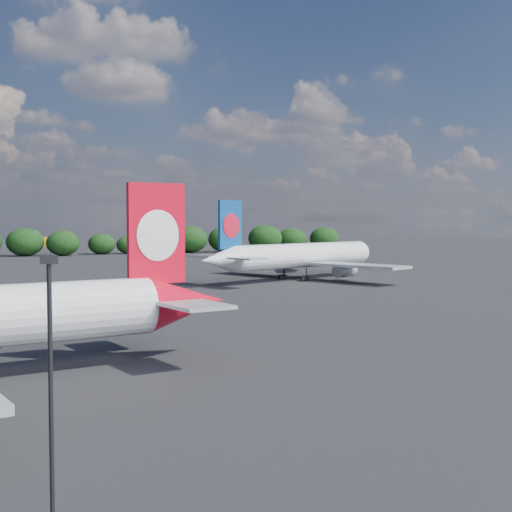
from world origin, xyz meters
name	(u,v)px	position (x,y,z in m)	size (l,w,h in m)	color
ground	(29,298)	(0.00, 60.00, 0.00)	(500.00, 500.00, 0.00)	black
china_southern_airliner	(296,256)	(46.87, 74.16, 4.31)	(41.10, 39.63, 14.15)	white
apron_lamp_post	(51,388)	(-3.00, -19.94, 5.61)	(0.55, 0.30, 9.94)	black
billboard_yellow	(50,242)	(12.00, 182.00, 3.87)	(5.00, 0.30, 5.50)	#EAA714
horizon_treeline	(65,242)	(16.34, 180.42, 3.96)	(202.72, 16.24, 9.02)	black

